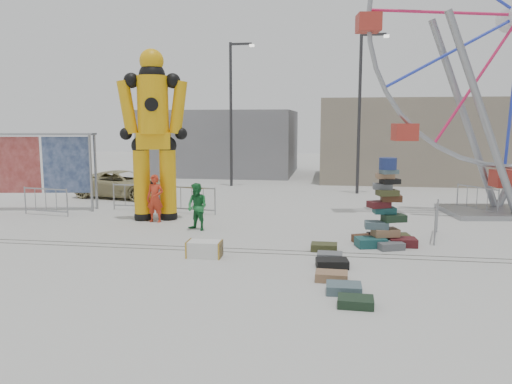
# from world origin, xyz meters

# --- Properties ---
(ground) EXTENTS (90.00, 90.00, 0.00)m
(ground) POSITION_xyz_m (0.00, 0.00, 0.00)
(ground) COLOR #9E9E99
(ground) RESTS_ON ground
(track_line_near) EXTENTS (40.00, 0.04, 0.01)m
(track_line_near) POSITION_xyz_m (0.00, 0.60, 0.00)
(track_line_near) COLOR #47443F
(track_line_near) RESTS_ON ground
(track_line_far) EXTENTS (40.00, 0.04, 0.01)m
(track_line_far) POSITION_xyz_m (0.00, 1.00, 0.00)
(track_line_far) COLOR #47443F
(track_line_far) RESTS_ON ground
(building_right) EXTENTS (12.00, 8.00, 5.00)m
(building_right) POSITION_xyz_m (7.00, 20.00, 2.50)
(building_right) COLOR gray
(building_right) RESTS_ON ground
(building_left) EXTENTS (10.00, 8.00, 4.40)m
(building_left) POSITION_xyz_m (-6.00, 22.00, 2.20)
(building_left) COLOR gray
(building_left) RESTS_ON ground
(lamp_post_right) EXTENTS (1.41, 0.25, 8.00)m
(lamp_post_right) POSITION_xyz_m (3.09, 13.00, 4.48)
(lamp_post_right) COLOR #2D2D30
(lamp_post_right) RESTS_ON ground
(lamp_post_left) EXTENTS (1.41, 0.25, 8.00)m
(lamp_post_left) POSITION_xyz_m (-3.91, 15.00, 4.48)
(lamp_post_left) COLOR #2D2D30
(lamp_post_left) RESTS_ON ground
(suitcase_tower) EXTENTS (1.92, 1.68, 2.62)m
(suitcase_tower) POSITION_xyz_m (3.30, 2.12, 0.73)
(suitcase_tower) COLOR #1B4F51
(suitcase_tower) RESTS_ON ground
(crash_test_dummy) EXTENTS (2.57, 1.13, 6.47)m
(crash_test_dummy) POSITION_xyz_m (-4.82, 4.82, 3.41)
(crash_test_dummy) COLOR black
(crash_test_dummy) RESTS_ON ground
(banner_scaffold) EXTENTS (4.48, 1.47, 3.20)m
(banner_scaffold) POSITION_xyz_m (-10.12, 5.99, 2.40)
(banner_scaffold) COLOR gray
(banner_scaffold) RESTS_ON ground
(steamer_trunk) EXTENTS (0.95, 0.56, 0.44)m
(steamer_trunk) POSITION_xyz_m (-1.69, 0.00, 0.22)
(steamer_trunk) COLOR silver
(steamer_trunk) RESTS_ON ground
(row_case_0) EXTENTS (0.75, 0.51, 0.21)m
(row_case_0) POSITION_xyz_m (1.53, 1.16, 0.11)
(row_case_0) COLOR #3D4020
(row_case_0) RESTS_ON ground
(row_case_1) EXTENTS (0.68, 0.51, 0.18)m
(row_case_1) POSITION_xyz_m (1.70, 0.28, 0.09)
(row_case_1) COLOR slate
(row_case_1) RESTS_ON ground
(row_case_2) EXTENTS (0.86, 0.63, 0.21)m
(row_case_2) POSITION_xyz_m (1.76, -0.47, 0.11)
(row_case_2) COLOR black
(row_case_2) RESTS_ON ground
(row_case_3) EXTENTS (0.76, 0.52, 0.21)m
(row_case_3) POSITION_xyz_m (1.75, -1.55, 0.11)
(row_case_3) COLOR #946C4B
(row_case_3) RESTS_ON ground
(row_case_4) EXTENTS (0.76, 0.57, 0.21)m
(row_case_4) POSITION_xyz_m (2.02, -2.37, 0.10)
(row_case_4) COLOR #4B636C
(row_case_4) RESTS_ON ground
(row_case_5) EXTENTS (0.73, 0.54, 0.19)m
(row_case_5) POSITION_xyz_m (2.23, -3.12, 0.10)
(row_case_5) COLOR #1B301E
(row_case_5) RESTS_ON ground
(barricade_dummy_a) EXTENTS (1.99, 0.41, 1.10)m
(barricade_dummy_a) POSITION_xyz_m (-9.40, 4.99, 0.55)
(barricade_dummy_a) COLOR gray
(barricade_dummy_a) RESTS_ON ground
(barricade_dummy_b) EXTENTS (2.00, 0.14, 1.10)m
(barricade_dummy_b) POSITION_xyz_m (-6.34, 6.65, 0.55)
(barricade_dummy_b) COLOR gray
(barricade_dummy_b) RESTS_ON ground
(barricade_dummy_c) EXTENTS (1.99, 0.45, 1.10)m
(barricade_dummy_c) POSITION_xyz_m (-3.81, 6.21, 0.55)
(barricade_dummy_c) COLOR gray
(barricade_dummy_c) RESTS_ON ground
(barricade_wheel_front) EXTENTS (0.55, 1.97, 1.10)m
(barricade_wheel_front) POSITION_xyz_m (5.00, 3.26, 0.55)
(barricade_wheel_front) COLOR gray
(barricade_wheel_front) RESTS_ON ground
(barricade_wheel_back) EXTENTS (1.19, 1.72, 1.10)m
(barricade_wheel_back) POSITION_xyz_m (7.50, 8.07, 0.55)
(barricade_wheel_back) COLOR gray
(barricade_wheel_back) RESTS_ON ground
(pedestrian_red) EXTENTS (0.67, 0.46, 1.75)m
(pedestrian_red) POSITION_xyz_m (-4.68, 4.38, 0.88)
(pedestrian_red) COLOR red
(pedestrian_red) RESTS_ON ground
(pedestrian_green) EXTENTS (0.97, 0.90, 1.61)m
(pedestrian_green) POSITION_xyz_m (-2.78, 3.27, 0.80)
(pedestrian_green) COLOR #1B6F31
(pedestrian_green) RESTS_ON ground
(pedestrian_black) EXTENTS (1.07, 0.51, 1.78)m
(pedestrian_black) POSITION_xyz_m (-5.81, 6.26, 0.89)
(pedestrian_black) COLOR black
(pedestrian_black) RESTS_ON ground
(parked_suv) EXTENTS (4.99, 2.97, 1.30)m
(parked_suv) POSITION_xyz_m (-8.32, 9.86, 0.65)
(parked_suv) COLOR tan
(parked_suv) RESTS_ON ground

